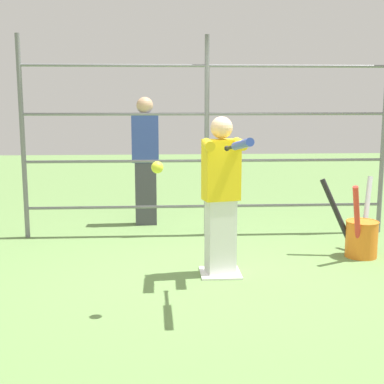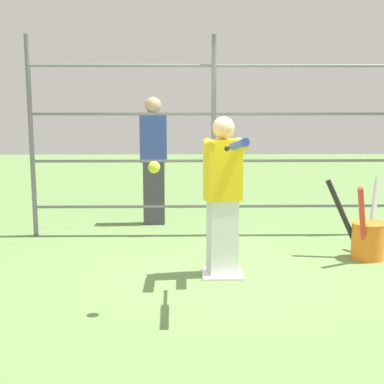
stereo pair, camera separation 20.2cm
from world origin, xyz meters
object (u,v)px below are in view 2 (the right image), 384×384
(baseball_bat_swinging, at_px, (237,145))
(bat_bucket, at_px, (366,237))
(batter, at_px, (223,191))
(softball_in_flight, at_px, (154,167))
(bystander_behind_fence, at_px, (154,159))

(baseball_bat_swinging, height_order, bat_bucket, baseball_bat_swinging)
(batter, distance_m, softball_in_flight, 1.19)
(softball_in_flight, bearing_deg, batter, -122.91)
(bat_bucket, bearing_deg, batter, 17.99)
(batter, xyz_separation_m, baseball_bat_swinging, (-0.04, 0.92, 0.53))
(softball_in_flight, distance_m, bat_bucket, 2.85)
(softball_in_flight, relative_size, bat_bucket, 0.11)
(bat_bucket, xyz_separation_m, bystander_behind_fence, (2.41, -1.73, 0.68))
(baseball_bat_swinging, xyz_separation_m, softball_in_flight, (0.66, 0.04, -0.17))
(softball_in_flight, height_order, bystander_behind_fence, bystander_behind_fence)
(bystander_behind_fence, bearing_deg, bat_bucket, 144.30)
(bat_bucket, distance_m, bystander_behind_fence, 3.05)
(baseball_bat_swinging, bearing_deg, softball_in_flight, 3.31)
(softball_in_flight, bearing_deg, bat_bucket, -146.53)
(baseball_bat_swinging, relative_size, softball_in_flight, 9.01)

